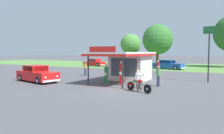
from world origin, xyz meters
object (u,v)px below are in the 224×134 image
(parked_car_back_row_centre, at_px, (131,63))
(roadside_pole_sign, at_px, (209,45))
(bystander_leaning_by_kiosk, at_px, (158,66))
(parked_car_back_row_centre_right, at_px, (94,63))
(gas_pump_offside, at_px, (122,74))
(parked_car_back_row_far_right, at_px, (168,65))
(bystander_strolling_foreground, at_px, (158,75))
(bystander_admiring_sedan, at_px, (85,68))
(motorcycle_with_rider, at_px, (138,83))
(gas_pump_nearside, at_px, (106,75))
(featured_classic_sedan, at_px, (37,74))

(parked_car_back_row_centre, bearing_deg, roadside_pole_sign, -47.44)
(parked_car_back_row_centre, relative_size, bystander_leaning_by_kiosk, 3.22)
(parked_car_back_row_centre, xyz_separation_m, parked_car_back_row_centre_right, (-7.63, -1.36, -0.00))
(gas_pump_offside, relative_size, parked_car_back_row_far_right, 0.38)
(bystander_strolling_foreground, bearing_deg, bystander_admiring_sedan, 159.07)
(motorcycle_with_rider, relative_size, parked_car_back_row_far_right, 0.39)
(gas_pump_offside, relative_size, roadside_pole_sign, 0.40)
(motorcycle_with_rider, height_order, bystander_strolling_foreground, bystander_strolling_foreground)
(roadside_pole_sign, bearing_deg, parked_car_back_row_centre_right, 146.48)
(bystander_leaning_by_kiosk, distance_m, roadside_pole_sign, 9.56)
(parked_car_back_row_centre_right, xyz_separation_m, bystander_leaning_by_kiosk, (15.96, -8.74, 0.26))
(motorcycle_with_rider, distance_m, parked_car_back_row_centre, 26.58)
(bystander_admiring_sedan, bearing_deg, parked_car_back_row_centre, 94.72)
(gas_pump_nearside, relative_size, parked_car_back_row_centre, 0.32)
(motorcycle_with_rider, relative_size, bystander_admiring_sedan, 1.28)
(bystander_leaning_by_kiosk, bearing_deg, motorcycle_with_rider, -78.95)
(featured_classic_sedan, height_order, roadside_pole_sign, roadside_pole_sign)
(parked_car_back_row_far_right, bearing_deg, gas_pump_nearside, -91.65)
(featured_classic_sedan, relative_size, bystander_leaning_by_kiosk, 2.97)
(gas_pump_nearside, bearing_deg, motorcycle_with_rider, -28.88)
(gas_pump_offside, bearing_deg, featured_classic_sedan, -167.13)
(bystander_leaning_by_kiosk, xyz_separation_m, roadside_pole_sign, (6.71, -6.28, 2.62))
(gas_pump_offside, xyz_separation_m, bystander_strolling_foreground, (2.96, 0.91, -0.06))
(featured_classic_sedan, relative_size, bystander_strolling_foreground, 3.03)
(motorcycle_with_rider, bearing_deg, gas_pump_offside, 137.95)
(motorcycle_with_rider, bearing_deg, bystander_admiring_sedan, 144.09)
(gas_pump_nearside, relative_size, bystander_admiring_sedan, 1.08)
(parked_car_back_row_centre, distance_m, bystander_leaning_by_kiosk, 13.09)
(gas_pump_nearside, distance_m, bystander_strolling_foreground, 4.58)
(parked_car_back_row_far_right, bearing_deg, motorcycle_with_rider, -81.30)
(bystander_leaning_by_kiosk, bearing_deg, bystander_strolling_foreground, -73.26)
(parked_car_back_row_far_right, bearing_deg, gas_pump_offside, -87.23)
(gas_pump_nearside, bearing_deg, bystander_leaning_by_kiosk, 84.28)
(parked_car_back_row_centre, relative_size, bystander_admiring_sedan, 3.32)
(featured_classic_sedan, height_order, bystander_strolling_foreground, bystander_strolling_foreground)
(parked_car_back_row_centre, distance_m, bystander_strolling_foreground, 24.07)
(parked_car_back_row_far_right, bearing_deg, roadside_pole_sign, -62.74)
(gas_pump_offside, distance_m, parked_car_back_row_far_right, 19.87)
(parked_car_back_row_far_right, xyz_separation_m, bystander_leaning_by_kiosk, (0.62, -7.95, 0.22))
(featured_classic_sedan, relative_size, bystander_admiring_sedan, 3.06)
(featured_classic_sedan, xyz_separation_m, parked_car_back_row_centre, (-0.51, 23.85, -0.04))
(featured_classic_sedan, xyz_separation_m, bystander_strolling_foreground, (11.12, 2.78, 0.20))
(roadside_pole_sign, bearing_deg, gas_pump_nearside, -144.68)
(motorcycle_with_rider, distance_m, bystander_strolling_foreground, 3.15)
(gas_pump_nearside, height_order, parked_car_back_row_far_right, gas_pump_nearside)
(parked_car_back_row_centre_right, height_order, parked_car_back_row_far_right, parked_car_back_row_far_right)
(bystander_admiring_sedan, distance_m, roadside_pole_sign, 13.90)
(bystander_strolling_foreground, bearing_deg, roadside_pole_sign, 53.93)
(featured_classic_sedan, bearing_deg, bystander_strolling_foreground, 14.03)
(bystander_leaning_by_kiosk, bearing_deg, parked_car_back_row_centre, 129.51)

